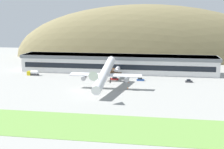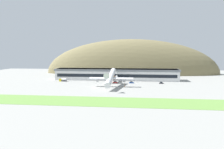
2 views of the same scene
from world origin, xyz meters
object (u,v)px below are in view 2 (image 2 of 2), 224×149
object	(u,v)px
terminal_building	(116,74)
fuel_truck	(63,80)
service_car_1	(161,83)
service_car_2	(131,83)
traffic_cone_0	(125,86)
service_car_0	(115,82)
cargo_airplane	(111,77)
traffic_cone_1	(125,84)
jetway_0	(116,78)

from	to	relation	value
terminal_building	fuel_truck	distance (m)	51.25
service_car_1	service_car_2	xyz separation A→B (m)	(-25.59, 0.15, -0.01)
terminal_building	traffic_cone_0	world-z (taller)	terminal_building
service_car_0	fuel_truck	distance (m)	49.43
cargo_airplane	service_car_0	bearing A→B (deg)	86.88
service_car_1	traffic_cone_1	xyz separation A→B (m)	(-31.26, -6.15, -0.38)
jetway_0	service_car_1	world-z (taller)	jetway_0
cargo_airplane	service_car_2	xyz separation A→B (m)	(15.43, 21.54, -6.88)
jetway_0	service_car_0	bearing A→B (deg)	-91.09
service_car_0	service_car_1	size ratio (longest dim) A/B	1.18
terminal_building	cargo_airplane	bearing A→B (deg)	-90.02
jetway_0	service_car_2	distance (m)	15.88
jetway_0	service_car_1	bearing A→B (deg)	-9.42
service_car_2	traffic_cone_1	xyz separation A→B (m)	(-5.67, -6.30, -0.37)
jetway_0	service_car_1	distance (m)	40.40
jetway_0	cargo_airplane	distance (m)	28.23
service_car_0	service_car_2	size ratio (longest dim) A/B	1.12
traffic_cone_0	service_car_0	bearing A→B (deg)	116.84
fuel_truck	traffic_cone_0	xyz separation A→B (m)	(58.60, -23.33, -1.14)
service_car_0	jetway_0	bearing A→B (deg)	88.91
jetway_0	service_car_0	world-z (taller)	jetway_0
terminal_building	traffic_cone_1	xyz separation A→B (m)	(9.75, -28.47, -5.82)
service_car_1	traffic_cone_1	distance (m)	31.86
traffic_cone_1	fuel_truck	bearing A→B (deg)	169.04
cargo_airplane	fuel_truck	distance (m)	55.14
service_car_0	fuel_truck	size ratio (longest dim) A/B	0.66
traffic_cone_0	cargo_airplane	bearing A→B (deg)	-163.70
terminal_building	service_car_1	size ratio (longest dim) A/B	30.95
service_car_1	service_car_2	bearing A→B (deg)	179.66
cargo_airplane	service_car_2	bearing A→B (deg)	54.38
fuel_truck	traffic_cone_1	world-z (taller)	fuel_truck
jetway_0	service_car_1	xyz separation A→B (m)	(39.72, -6.59, -3.33)
jetway_0	fuel_truck	xyz separation A→B (m)	(-49.31, -1.55, -2.57)
terminal_building	fuel_truck	size ratio (longest dim) A/B	17.18
service_car_1	traffic_cone_0	bearing A→B (deg)	-148.99
service_car_2	fuel_truck	world-z (taller)	fuel_truck
jetway_0	service_car_0	size ratio (longest dim) A/B	2.91
service_car_0	service_car_2	xyz separation A→B (m)	(14.25, -0.14, 0.04)
terminal_building	cargo_airplane	size ratio (longest dim) A/B	2.37
service_car_1	traffic_cone_0	size ratio (longest dim) A/B	6.66
service_car_0	fuel_truck	world-z (taller)	fuel_truck
cargo_airplane	traffic_cone_0	size ratio (longest dim) A/B	86.89
traffic_cone_1	service_car_2	bearing A→B (deg)	47.99
cargo_airplane	service_car_0	xyz separation A→B (m)	(1.18, 21.68, -6.92)
cargo_airplane	service_car_0	distance (m)	22.79
service_car_2	traffic_cone_1	distance (m)	8.48
service_car_1	fuel_truck	distance (m)	89.18
terminal_building	service_car_2	bearing A→B (deg)	-55.18
cargo_airplane	terminal_building	bearing A→B (deg)	89.98
terminal_building	service_car_0	xyz separation A→B (m)	(1.17, -22.03, -5.49)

